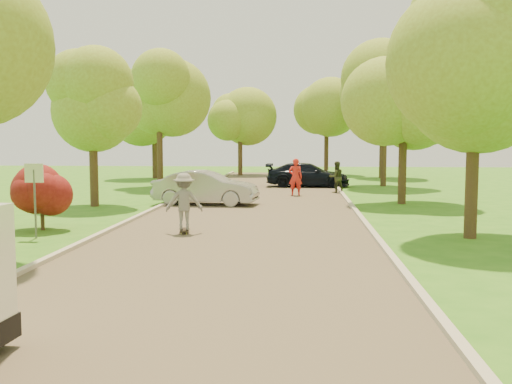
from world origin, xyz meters
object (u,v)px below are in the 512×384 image
(longboard, at_px, (184,230))
(person_striped, at_px, (295,177))
(silver_sedan, at_px, (206,188))
(person_olive, at_px, (336,177))
(street_sign, at_px, (34,185))
(dark_sedan, at_px, (308,175))
(skateboarder, at_px, (184,202))

(longboard, distance_m, person_striped, 12.64)
(silver_sedan, bearing_deg, longboard, -169.14)
(person_olive, bearing_deg, longboard, 47.19)
(longboard, bearing_deg, person_olive, -119.82)
(longboard, xyz_separation_m, person_olive, (5.47, 13.96, 0.75))
(silver_sedan, relative_size, person_olive, 2.69)
(silver_sedan, relative_size, longboard, 5.00)
(street_sign, xyz_separation_m, silver_sedan, (3.50, 8.91, -0.81))
(dark_sedan, distance_m, skateboarder, 18.20)
(skateboarder, distance_m, person_olive, 14.99)
(skateboarder, relative_size, person_striped, 0.91)
(dark_sedan, relative_size, longboard, 5.51)
(silver_sedan, xyz_separation_m, longboard, (0.63, -7.72, -0.66))
(person_olive, bearing_deg, skateboarder, 47.19)
(silver_sedan, bearing_deg, skateboarder, -169.14)
(silver_sedan, xyz_separation_m, person_striped, (3.91, 4.46, 0.20))
(dark_sedan, distance_m, person_olive, 4.09)
(person_striped, height_order, person_olive, person_striped)
(longboard, bearing_deg, silver_sedan, -93.76)
(skateboarder, bearing_deg, dark_sedan, -111.02)
(person_striped, xyz_separation_m, person_olive, (2.19, 1.78, -0.11))
(street_sign, distance_m, person_striped, 15.30)
(street_sign, bearing_deg, longboard, 16.16)
(dark_sedan, bearing_deg, street_sign, 158.43)
(dark_sedan, bearing_deg, silver_sedan, 156.95)
(longboard, relative_size, person_olive, 0.54)
(person_striped, bearing_deg, silver_sedan, 49.33)
(longboard, distance_m, skateboarder, 0.88)
(longboard, distance_m, person_olive, 15.01)
(dark_sedan, height_order, longboard, dark_sedan)
(street_sign, distance_m, skateboarder, 4.34)
(skateboarder, height_order, person_olive, skateboarder)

